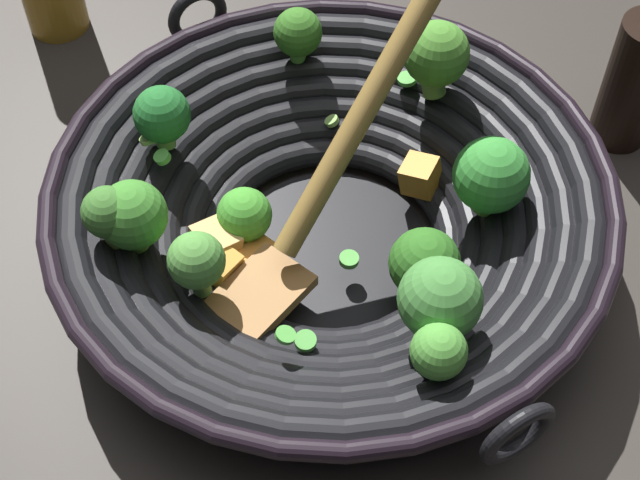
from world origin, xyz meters
The scene contains 3 objects.
ground_plane centered at (0.00, 0.00, 0.00)m, with size 4.00×4.00×0.00m, color #332D28.
wok centered at (0.00, 0.00, 0.06)m, with size 0.45×0.42×0.22m.
soy_sauce_bottle centered at (-0.07, 0.27, 0.07)m, with size 0.05×0.05×0.17m.
Camera 1 is at (0.43, -0.11, 0.61)m, focal length 53.33 mm.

